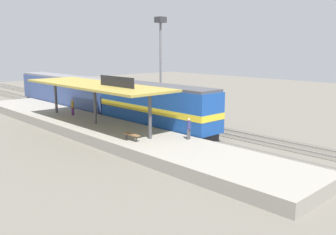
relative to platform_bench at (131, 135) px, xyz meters
name	(u,v)px	position (x,y,z in m)	size (l,w,h in m)	color
ground_plane	(149,123)	(8.00, 7.39, -1.34)	(120.00, 120.00, 0.00)	#666056
track_near	(134,125)	(6.00, 7.39, -1.31)	(3.20, 110.00, 0.16)	#565249
track_far	(166,120)	(10.60, 7.39, -1.31)	(3.20, 110.00, 0.16)	#565249
platform	(96,128)	(1.40, 7.39, -0.89)	(6.00, 44.00, 0.90)	gray
station_canopy	(95,86)	(1.40, 7.30, 3.19)	(5.20, 18.00, 4.70)	#47474C
platform_bench	(131,135)	(0.00, 0.00, 0.00)	(0.44, 1.70, 0.50)	#333338
locomotive	(156,107)	(6.00, 3.94, 1.07)	(2.93, 14.43, 4.44)	#28282D
passenger_carriage_single	(66,92)	(6.00, 21.94, 0.97)	(2.90, 20.00, 4.24)	#28282D
light_mast	(161,44)	(13.80, 11.84, 7.05)	(1.10, 1.10, 11.70)	slate
person_waiting	(189,128)	(3.46, -2.88, 0.51)	(0.34, 0.34, 1.71)	#4C4C51
person_walking	(73,106)	(1.97, 12.77, 0.51)	(0.34, 0.34, 1.71)	#663375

